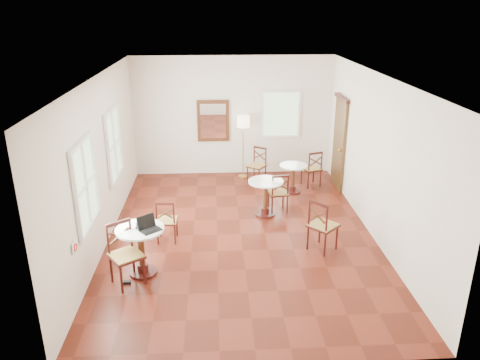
% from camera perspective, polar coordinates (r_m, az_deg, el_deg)
% --- Properties ---
extents(ground, '(7.00, 7.00, 0.00)m').
position_cam_1_polar(ground, '(9.02, 0.11, -6.63)').
color(ground, '#5D1C10').
rests_on(ground, ground).
extents(room_shell, '(5.02, 7.02, 3.01)m').
position_cam_1_polar(room_shell, '(8.58, -0.39, 5.49)').
color(room_shell, white).
rests_on(room_shell, ground).
extents(cafe_table_near, '(0.78, 0.78, 0.82)m').
position_cam_1_polar(cafe_table_near, '(7.71, -12.03, -7.92)').
color(cafe_table_near, '#3F140F').
rests_on(cafe_table_near, ground).
extents(cafe_table_mid, '(0.73, 0.73, 0.77)m').
position_cam_1_polar(cafe_table_mid, '(9.61, 3.15, -1.74)').
color(cafe_table_mid, '#3F140F').
rests_on(cafe_table_mid, ground).
extents(cafe_table_back, '(0.64, 0.64, 0.67)m').
position_cam_1_polar(cafe_table_back, '(10.87, 6.52, 0.55)').
color(cafe_table_back, '#3F140F').
rests_on(cafe_table_back, ground).
extents(chair_near_a, '(0.40, 0.40, 0.83)m').
position_cam_1_polar(chair_near_a, '(8.70, -8.99, -4.95)').
color(chair_near_a, '#3F140F').
rests_on(chair_near_a, ground).
extents(chair_near_b, '(0.65, 0.65, 1.01)m').
position_cam_1_polar(chair_near_b, '(7.54, -13.88, -8.84)').
color(chair_near_b, '#3F140F').
rests_on(chair_near_b, ground).
extents(chair_mid_a, '(0.45, 0.45, 0.87)m').
position_cam_1_polar(chair_mid_a, '(9.82, 4.72, -1.54)').
color(chair_mid_a, '#3F140F').
rests_on(chair_mid_a, ground).
extents(chair_mid_b, '(0.64, 0.64, 0.98)m').
position_cam_1_polar(chair_mid_b, '(8.39, 10.06, -5.49)').
color(chair_mid_b, '#3F140F').
rests_on(chair_mid_b, ground).
extents(chair_back_a, '(0.52, 0.52, 0.89)m').
position_cam_1_polar(chair_back_a, '(11.32, 8.81, 1.41)').
color(chair_back_a, '#3F140F').
rests_on(chair_back_a, ground).
extents(chair_back_b, '(0.56, 0.56, 0.87)m').
position_cam_1_polar(chair_back_b, '(11.45, 2.11, 1.83)').
color(chair_back_b, '#3F140F').
rests_on(chair_back_b, ground).
extents(floor_lamp, '(0.31, 0.31, 1.59)m').
position_cam_1_polar(floor_lamp, '(11.51, 0.40, 6.68)').
color(floor_lamp, '#BF8C3F').
rests_on(floor_lamp, ground).
extents(laptop, '(0.40, 0.39, 0.22)m').
position_cam_1_polar(laptop, '(7.48, -11.16, -5.60)').
color(laptop, black).
rests_on(laptop, cafe_table_near).
extents(mouse, '(0.10, 0.08, 0.03)m').
position_cam_1_polar(mouse, '(7.56, -12.43, -5.74)').
color(mouse, black).
rests_on(mouse, cafe_table_near).
extents(navy_mug, '(0.13, 0.08, 0.10)m').
position_cam_1_polar(navy_mug, '(7.54, -12.29, -5.50)').
color(navy_mug, black).
rests_on(navy_mug, cafe_table_near).
extents(water_glass, '(0.06, 0.06, 0.10)m').
position_cam_1_polar(water_glass, '(7.48, -11.54, -5.66)').
color(water_glass, white).
rests_on(water_glass, cafe_table_near).
extents(power_adapter, '(0.11, 0.07, 0.04)m').
position_cam_1_polar(power_adapter, '(7.75, -13.68, -12.09)').
color(power_adapter, black).
rests_on(power_adapter, ground).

